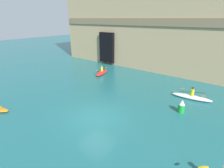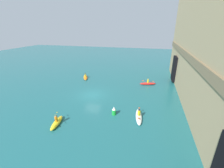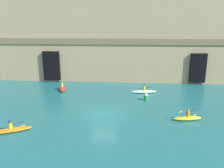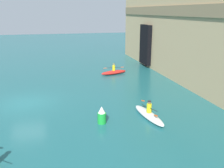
% 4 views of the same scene
% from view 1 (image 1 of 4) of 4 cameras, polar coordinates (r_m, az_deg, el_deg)
% --- Properties ---
extents(ground_plane, '(120.00, 120.00, 0.00)m').
position_cam_1_polar(ground_plane, '(13.74, -5.11, -10.84)').
color(ground_plane, '#1E6066').
extents(cliff_bluff, '(42.48, 7.66, 16.28)m').
position_cam_1_polar(cliff_bluff, '(26.42, 25.95, 20.86)').
color(cliff_bluff, tan).
rests_on(cliff_bluff, ground).
extents(kayak_white, '(3.60, 1.16, 1.17)m').
position_cam_1_polar(kayak_white, '(18.11, 24.53, -3.81)').
color(kayak_white, white).
rests_on(kayak_white, ground).
extents(kayak_red, '(1.67, 3.16, 1.22)m').
position_cam_1_polar(kayak_red, '(23.88, -3.36, 3.81)').
color(kayak_red, red).
rests_on(kayak_red, ground).
extents(marker_buoy, '(0.54, 0.54, 1.09)m').
position_cam_1_polar(marker_buoy, '(15.22, 21.75, -6.88)').
color(marker_buoy, green).
rests_on(marker_buoy, ground).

